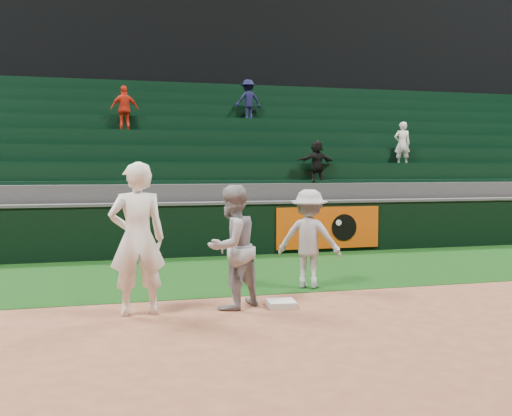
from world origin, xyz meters
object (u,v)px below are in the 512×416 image
(baserunner, at_px, (232,247))
(base_coach, at_px, (309,239))
(first_baseman, at_px, (137,239))
(first_base, at_px, (281,303))

(baserunner, xyz_separation_m, base_coach, (1.55, 1.04, -0.06))
(first_baseman, xyz_separation_m, baserunner, (1.34, 0.05, -0.16))
(baserunner, bearing_deg, base_coach, 179.57)
(first_baseman, height_order, baserunner, first_baseman)
(first_base, distance_m, first_baseman, 2.29)
(first_baseman, relative_size, base_coach, 1.27)
(first_base, bearing_deg, baserunner, 172.40)
(first_baseman, distance_m, base_coach, 3.10)
(first_base, bearing_deg, base_coach, 53.76)
(first_base, xyz_separation_m, baserunner, (-0.71, 0.10, 0.85))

